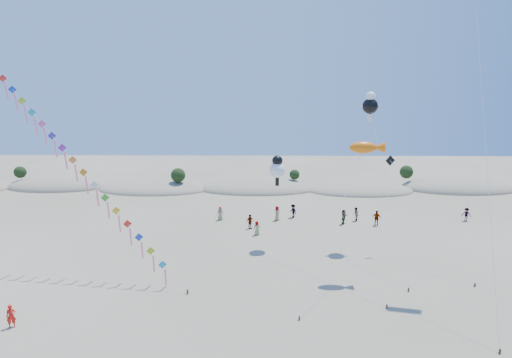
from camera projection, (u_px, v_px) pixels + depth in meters
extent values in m
ellipsoid|color=gray|center=(58.00, 187.00, 68.79)|extent=(16.00, 8.80, 3.60)
ellipsoid|color=#1F3B15|center=(57.00, 181.00, 68.59)|extent=(12.80, 5.76, 0.64)
ellipsoid|color=gray|center=(155.00, 189.00, 67.21)|extent=(17.60, 9.68, 3.00)
ellipsoid|color=#1F3B15|center=(155.00, 184.00, 67.04)|extent=(14.08, 6.34, 0.70)
ellipsoid|color=gray|center=(256.00, 188.00, 67.68)|extent=(19.00, 10.45, 3.40)
ellipsoid|color=#1F3B15|center=(256.00, 183.00, 67.49)|extent=(15.20, 6.84, 0.76)
ellipsoid|color=gray|center=(360.00, 191.00, 66.09)|extent=(16.40, 9.02, 2.80)
ellipsoid|color=#1F3B15|center=(360.00, 186.00, 65.93)|extent=(13.12, 5.90, 0.66)
ellipsoid|color=gray|center=(458.00, 189.00, 67.64)|extent=(18.00, 9.90, 3.80)
ellipsoid|color=#1F3B15|center=(459.00, 182.00, 67.42)|extent=(14.40, 6.48, 0.72)
sphere|color=black|center=(20.00, 172.00, 68.59)|extent=(1.90, 1.90, 1.90)
sphere|color=black|center=(178.00, 175.00, 65.47)|extent=(2.20, 2.20, 2.20)
sphere|color=black|center=(295.00, 175.00, 67.24)|extent=(1.60, 1.60, 1.60)
sphere|color=black|center=(406.00, 172.00, 68.32)|extent=(2.10, 2.10, 2.10)
cube|color=#3F2D1E|center=(187.00, 292.00, 32.60)|extent=(0.12, 0.12, 0.35)
cylinder|color=silver|center=(32.00, 113.00, 36.44)|extent=(27.98, 12.99, 26.79)
cube|color=#18A2B4|center=(162.00, 265.00, 33.19)|extent=(1.28, 0.50, 1.35)
cube|color=pink|center=(166.00, 278.00, 33.46)|extent=(0.19, 0.45, 1.55)
cube|color=#A3CA17|center=(151.00, 251.00, 33.46)|extent=(1.28, 0.50, 1.35)
cube|color=pink|center=(154.00, 264.00, 33.74)|extent=(0.19, 0.45, 1.55)
cube|color=#1739C5|center=(139.00, 237.00, 33.74)|extent=(1.28, 0.50, 1.35)
cube|color=pink|center=(142.00, 250.00, 34.01)|extent=(0.19, 0.45, 1.55)
cube|color=red|center=(127.00, 224.00, 34.01)|extent=(1.28, 0.50, 1.35)
cube|color=pink|center=(131.00, 237.00, 34.28)|extent=(0.19, 0.45, 1.55)
cube|color=yellow|center=(116.00, 211.00, 34.28)|extent=(1.28, 0.50, 1.35)
cube|color=pink|center=(119.00, 224.00, 34.55)|extent=(0.19, 0.45, 1.55)
cube|color=green|center=(105.00, 198.00, 34.55)|extent=(1.28, 0.50, 1.35)
cube|color=pink|center=(108.00, 211.00, 34.82)|extent=(0.19, 0.45, 1.55)
cube|color=silver|center=(94.00, 185.00, 34.82)|extent=(1.28, 0.50, 1.35)
cube|color=pink|center=(98.00, 198.00, 35.09)|extent=(0.19, 0.45, 1.55)
cube|color=orange|center=(83.00, 172.00, 35.09)|extent=(1.28, 0.50, 1.35)
cube|color=pink|center=(87.00, 185.00, 35.36)|extent=(0.19, 0.45, 1.55)
cube|color=orange|center=(73.00, 160.00, 35.36)|extent=(1.28, 0.50, 1.35)
cube|color=pink|center=(76.00, 173.00, 35.63)|extent=(0.19, 0.45, 1.55)
cube|color=purple|center=(62.00, 148.00, 35.63)|extent=(1.28, 0.50, 1.35)
cube|color=pink|center=(66.00, 161.00, 35.91)|extent=(0.19, 0.45, 1.55)
cube|color=#44279D|center=(52.00, 136.00, 35.91)|extent=(1.28, 0.50, 1.35)
cube|color=pink|center=(56.00, 149.00, 36.18)|extent=(0.19, 0.45, 1.55)
cube|color=#F64D99|center=(42.00, 124.00, 36.18)|extent=(1.28, 0.50, 1.35)
cube|color=pink|center=(45.00, 137.00, 36.45)|extent=(0.19, 0.45, 1.55)
cube|color=#18A2B4|center=(32.00, 112.00, 36.45)|extent=(1.28, 0.50, 1.35)
cube|color=pink|center=(36.00, 125.00, 36.72)|extent=(0.19, 0.45, 1.55)
cube|color=#A3CA17|center=(22.00, 101.00, 36.72)|extent=(1.28, 0.50, 1.35)
cube|color=pink|center=(26.00, 114.00, 36.99)|extent=(0.19, 0.45, 1.55)
cube|color=#1739C5|center=(12.00, 89.00, 36.99)|extent=(1.28, 0.50, 1.35)
cube|color=pink|center=(16.00, 102.00, 37.26)|extent=(0.19, 0.45, 1.55)
cube|color=red|center=(3.00, 78.00, 37.26)|extent=(1.28, 0.50, 1.35)
cube|color=pink|center=(7.00, 91.00, 37.53)|extent=(0.19, 0.45, 1.55)
cube|color=#3F2D1E|center=(299.00, 318.00, 28.88)|extent=(0.10, 0.10, 0.30)
cylinder|color=silver|center=(334.00, 226.00, 31.74)|extent=(5.68, 8.11, 10.73)
ellipsoid|color=orange|center=(363.00, 147.00, 34.56)|extent=(2.22, 0.98, 0.98)
cone|color=orange|center=(379.00, 147.00, 34.54)|extent=(0.89, 0.89, 0.89)
cube|color=#3F2D1E|center=(387.00, 306.00, 30.45)|extent=(0.10, 0.10, 0.30)
cylinder|color=silver|center=(324.00, 229.00, 35.97)|extent=(7.47, 12.72, 7.69)
sphere|color=white|center=(277.00, 170.00, 41.45)|extent=(1.53, 1.53, 1.53)
sphere|color=black|center=(277.00, 161.00, 41.26)|extent=(1.02, 1.02, 1.02)
cube|color=black|center=(277.00, 182.00, 41.69)|extent=(0.35, 0.18, 0.80)
cube|color=#3F2D1E|center=(409.00, 290.00, 33.00)|extent=(0.10, 0.10, 0.30)
cylinder|color=silver|center=(387.00, 189.00, 37.11)|extent=(0.96, 11.21, 13.77)
sphere|color=black|center=(370.00, 106.00, 41.19)|extent=(1.49, 1.49, 1.49)
sphere|color=white|center=(371.00, 97.00, 41.01)|extent=(0.97, 0.97, 0.97)
cube|color=white|center=(369.00, 118.00, 41.43)|extent=(0.35, 0.18, 0.80)
cube|color=white|center=(363.00, 106.00, 41.20)|extent=(0.60, 0.15, 0.25)
cube|color=white|center=(377.00, 106.00, 41.18)|extent=(0.60, 0.15, 0.25)
cube|color=#3F2D1E|center=(500.00, 351.00, 25.21)|extent=(0.10, 0.10, 0.30)
cylinder|color=silver|center=(485.00, 144.00, 28.67)|extent=(1.88, 11.94, 23.43)
cube|color=#3F2D1E|center=(475.00, 285.00, 33.83)|extent=(0.10, 0.10, 0.30)
cylinder|color=silver|center=(429.00, 218.00, 37.07)|extent=(4.83, 8.35, 8.77)
cube|color=black|center=(390.00, 161.00, 40.29)|extent=(0.98, 0.29, 1.01)
imported|color=red|center=(11.00, 316.00, 27.90)|extent=(0.68, 0.60, 1.57)
imported|color=slate|center=(257.00, 228.00, 45.76)|extent=(0.83, 0.64, 1.52)
imported|color=slate|center=(250.00, 222.00, 47.87)|extent=(1.00, 0.92, 1.65)
imported|color=slate|center=(293.00, 211.00, 52.05)|extent=(1.13, 1.23, 1.66)
imported|color=slate|center=(344.00, 217.00, 49.57)|extent=(1.19, 1.62, 1.69)
imported|color=slate|center=(377.00, 218.00, 48.97)|extent=(1.12, 0.78, 1.77)
imported|color=slate|center=(356.00, 214.00, 50.70)|extent=(0.73, 0.88, 1.65)
imported|color=slate|center=(220.00, 213.00, 51.10)|extent=(0.84, 0.59, 1.61)
imported|color=slate|center=(466.00, 214.00, 50.78)|extent=(1.17, 0.96, 1.58)
imported|color=slate|center=(277.00, 213.00, 50.92)|extent=(0.84, 1.00, 1.75)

